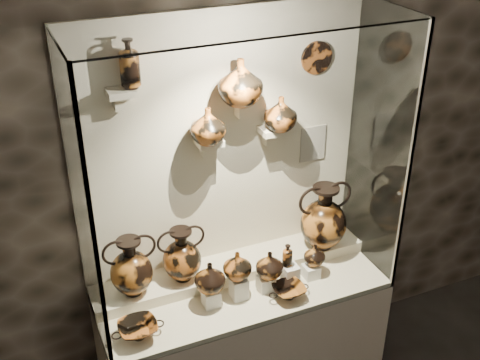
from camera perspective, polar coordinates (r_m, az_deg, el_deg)
name	(u,v)px	position (r m, az deg, el deg)	size (l,w,h in m)	color
wall_back	(221,149)	(3.41, -1.83, 2.95)	(5.00, 0.02, 3.20)	black
plinth	(243,344)	(3.86, 0.28, -15.26)	(1.70, 0.60, 0.80)	beige
front_tier	(243,291)	(3.59, 0.30, -10.50)	(1.68, 0.58, 0.03)	beige
rear_tier	(232,270)	(3.69, -0.80, -8.50)	(1.70, 0.25, 0.10)	beige
back_panel	(221,149)	(3.41, -1.80, 2.91)	(1.70, 0.03, 1.60)	beige
glass_front	(268,200)	(2.92, 2.67, -1.93)	(1.70, 0.01, 1.60)	white
glass_left	(81,207)	(2.96, -14.87, -2.51)	(0.01, 0.60, 1.60)	white
glass_right	(379,146)	(3.54, 13.00, 3.17)	(0.01, 0.60, 1.60)	white
glass_top	(244,22)	(2.86, 0.38, 14.80)	(1.70, 0.60, 0.01)	white
frame_post_left	(94,239)	(2.71, -13.66, -5.44)	(0.02, 0.02, 1.60)	gray
frame_post_right	(409,168)	(3.33, 15.75, 1.13)	(0.02, 0.02, 1.60)	gray
pedestal_a	(211,297)	(3.45, -2.77, -11.06)	(0.09, 0.09, 0.10)	silver
pedestal_b	(239,288)	(3.49, -0.13, -10.17)	(0.09, 0.09, 0.13)	silver
pedestal_c	(265,283)	(3.55, 2.43, -9.73)	(0.09, 0.09, 0.09)	silver
pedestal_d	(290,274)	(3.60, 4.76, -8.88)	(0.09, 0.09, 0.12)	silver
pedestal_e	(310,271)	(3.67, 6.70, -8.57)	(0.09, 0.09, 0.08)	silver
bracket_ul	(121,92)	(3.02, -11.22, 8.15)	(0.14, 0.12, 0.04)	beige
bracket_ca	(209,142)	(3.27, -2.96, 3.65)	(0.14, 0.12, 0.04)	beige
bracket_cb	(243,102)	(3.26, 0.26, 7.43)	(0.10, 0.12, 0.04)	beige
bracket_cc	(272,130)	(3.41, 3.04, 4.73)	(0.14, 0.12, 0.04)	beige
amphora_left	(131,266)	(3.39, -10.31, -8.05)	(0.29, 0.29, 0.36)	#A45C1F
amphora_mid	(182,254)	(3.46, -5.56, -7.03)	(0.27, 0.27, 0.34)	#9F521C
amphora_right	(324,217)	(3.73, 7.93, -3.48)	(0.34, 0.34, 0.43)	#A45C1F
jug_a	(210,277)	(3.36, -2.88, -9.17)	(0.17, 0.17, 0.18)	#A45C1F
jug_b	(237,265)	(3.40, -0.28, -8.07)	(0.16, 0.16, 0.17)	#9F521C
jug_c	(269,264)	(3.48, 2.79, -8.00)	(0.16, 0.16, 0.17)	#A45C1F
jug_e	(314,254)	(3.63, 7.06, -7.02)	(0.13, 0.13, 0.13)	#A45C1F
lekythos_small	(287,254)	(3.52, 4.50, -7.00)	(0.07, 0.07, 0.16)	#9F521C
kylix_left	(138,329)	(3.29, -9.66, -13.77)	(0.27, 0.23, 0.11)	#9F521C
kylix_right	(289,291)	(3.51, 4.64, -10.41)	(0.24, 0.20, 0.09)	#A45C1F
lekythos_tall	(129,61)	(2.98, -10.47, 11.02)	(0.11, 0.11, 0.27)	#A45C1F
ovoid_vase_a	(208,126)	(3.18, -3.07, 5.18)	(0.19, 0.19, 0.20)	#9F521C
ovoid_vase_b	(240,82)	(3.13, 0.03, 9.29)	(0.24, 0.24, 0.25)	#9F521C
ovoid_vase_c	(281,113)	(3.34, 3.86, 6.32)	(0.19, 0.19, 0.19)	#9F521C
wall_plate	(316,58)	(3.44, 7.25, 11.43)	(0.19, 0.19, 0.02)	#944B1D
info_placard	(313,143)	(3.65, 6.90, 3.47)	(0.17, 0.01, 0.22)	beige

